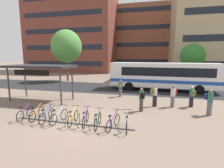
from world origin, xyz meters
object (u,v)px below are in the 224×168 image
(parked_bicycle_green_6, at_px, (98,121))
(commuter_red_pack_1, at_px, (173,95))
(parked_bicycle_purple_5, at_px, (85,119))
(commuter_olive_pack_3, at_px, (155,94))
(commuter_olive_pack_0, at_px, (192,95))
(city_bus, at_px, (162,75))
(parked_bicycle_purple_0, at_px, (26,113))
(commuter_navy_pack_2, at_px, (210,101))
(parked_bicycle_blue_2, at_px, (47,116))
(street_tree_0, at_px, (66,46))
(parked_bicycle_purple_7, at_px, (113,122))
(commuter_olive_pack_4, at_px, (120,87))
(parked_bicycle_silver_8, at_px, (127,123))
(parked_bicycle_silver_3, at_px, (59,117))
(street_tree_1, at_px, (193,56))
(commuter_black_pack_5, at_px, (142,98))
(transit_shelter, at_px, (40,68))
(parked_bicycle_orange_1, at_px, (37,114))
(parked_bicycle_yellow_4, at_px, (73,118))

(parked_bicycle_green_6, distance_m, commuter_red_pack_1, 6.81)
(parked_bicycle_purple_5, height_order, commuter_olive_pack_3, commuter_olive_pack_3)
(parked_bicycle_purple_5, bearing_deg, commuter_olive_pack_0, -62.22)
(city_bus, xyz_separation_m, commuter_red_pack_1, (0.61, -6.87, -0.79))
(parked_bicycle_green_6, bearing_deg, parked_bicycle_purple_0, 82.60)
(parked_bicycle_green_6, xyz_separation_m, commuter_navy_pack_2, (6.63, 3.70, 0.65))
(parked_bicycle_blue_2, xyz_separation_m, commuter_red_pack_1, (7.73, 5.06, 0.60))
(parked_bicycle_green_6, xyz_separation_m, commuter_olive_pack_3, (3.04, 4.92, 0.61))
(parked_bicycle_blue_2, xyz_separation_m, street_tree_0, (-7.43, 16.47, 5.11))
(parked_bicycle_purple_7, bearing_deg, city_bus, -1.76)
(parked_bicycle_purple_7, bearing_deg, commuter_olive_pack_4, 20.39)
(commuter_olive_pack_3, height_order, street_tree_0, street_tree_0)
(parked_bicycle_silver_8, bearing_deg, street_tree_0, 27.87)
(parked_bicycle_blue_2, height_order, parked_bicycle_silver_3, same)
(commuter_navy_pack_2, distance_m, street_tree_1, 16.24)
(parked_bicycle_green_6, distance_m, commuter_olive_pack_3, 5.82)
(parked_bicycle_purple_5, relative_size, commuter_navy_pack_2, 0.95)
(parked_bicycle_purple_7, relative_size, street_tree_1, 0.29)
(parked_bicycle_blue_2, distance_m, parked_bicycle_green_6, 3.28)
(parked_bicycle_green_6, bearing_deg, city_bus, -23.64)
(parked_bicycle_silver_3, distance_m, commuter_olive_pack_4, 7.84)
(parked_bicycle_silver_3, distance_m, parked_bicycle_purple_5, 1.68)
(parked_bicycle_purple_5, bearing_deg, commuter_olive_pack_4, -15.49)
(commuter_navy_pack_2, relative_size, commuter_olive_pack_3, 1.04)
(parked_bicycle_blue_2, xyz_separation_m, commuter_black_pack_5, (5.42, 3.41, 0.61))
(transit_shelter, bearing_deg, parked_bicycle_silver_8, -27.41)
(parked_bicycle_purple_7, height_order, commuter_black_pack_5, commuter_black_pack_5)
(parked_bicycle_purple_7, bearing_deg, parked_bicycle_silver_8, -70.20)
(city_bus, distance_m, parked_bicycle_purple_7, 12.44)
(parked_bicycle_orange_1, distance_m, commuter_olive_pack_3, 8.57)
(commuter_black_pack_5, height_order, street_tree_1, street_tree_1)
(parked_bicycle_orange_1, bearing_deg, commuter_olive_pack_3, -63.01)
(parked_bicycle_silver_3, xyz_separation_m, commuter_olive_pack_4, (2.27, 7.48, 0.58))
(transit_shelter, distance_m, commuter_red_pack_1, 11.48)
(parked_bicycle_purple_7, relative_size, commuter_red_pack_1, 1.00)
(parked_bicycle_purple_5, height_order, commuter_black_pack_5, commuter_black_pack_5)
(parked_bicycle_purple_0, distance_m, parked_bicycle_silver_3, 2.39)
(commuter_red_pack_1, bearing_deg, commuter_olive_pack_0, 136.23)
(parked_bicycle_purple_0, bearing_deg, street_tree_1, -39.80)
(parked_bicycle_orange_1, bearing_deg, commuter_red_pack_1, -66.57)
(parked_bicycle_silver_8, height_order, commuter_black_pack_5, commuter_black_pack_5)
(parked_bicycle_yellow_4, xyz_separation_m, parked_bicycle_silver_8, (3.18, -0.01, 0.00))
(transit_shelter, distance_m, commuter_olive_pack_4, 7.57)
(commuter_red_pack_1, bearing_deg, parked_bicycle_purple_5, -16.40)
(transit_shelter, distance_m, commuter_olive_pack_0, 12.93)
(parked_bicycle_orange_1, height_order, parked_bicycle_blue_2, same)
(transit_shelter, distance_m, commuter_olive_pack_3, 10.09)
(parked_bicycle_purple_7, xyz_separation_m, street_tree_1, (7.56, 19.57, 3.63))
(parked_bicycle_yellow_4, height_order, street_tree_1, street_tree_1)
(parked_bicycle_purple_0, distance_m, commuter_red_pack_1, 10.59)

